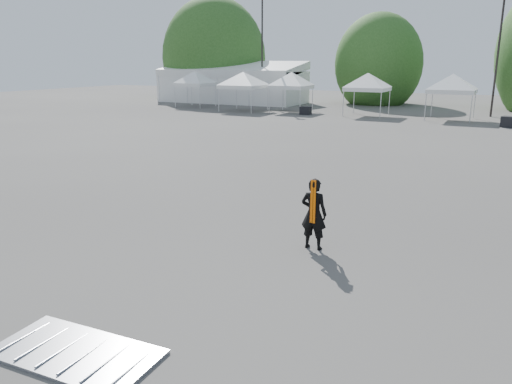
% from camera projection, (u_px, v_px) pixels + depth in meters
% --- Properties ---
extents(ground, '(120.00, 120.00, 0.00)m').
position_uv_depth(ground, '(300.00, 231.00, 12.81)').
color(ground, '#474442').
rests_on(ground, ground).
extents(marquee, '(15.00, 6.25, 4.23)m').
position_uv_depth(marquee, '(232.00, 83.00, 52.13)').
color(marquee, white).
rests_on(marquee, ground).
extents(light_pole_west, '(0.60, 0.25, 10.30)m').
position_uv_depth(light_pole_west, '(262.00, 45.00, 48.54)').
color(light_pole_west, black).
rests_on(light_pole_west, ground).
extents(light_pole_east, '(0.60, 0.25, 9.80)m').
position_uv_depth(light_pole_east, '(499.00, 43.00, 37.62)').
color(light_pole_east, black).
rests_on(light_pole_east, ground).
extents(tree_far_w, '(4.80, 4.80, 7.30)m').
position_uv_depth(tree_far_w, '(214.00, 58.00, 55.82)').
color(tree_far_w, '#382314').
rests_on(tree_far_w, ground).
extents(tree_mid_w, '(4.16, 4.16, 6.33)m').
position_uv_depth(tree_mid_w, '(378.00, 64.00, 49.76)').
color(tree_mid_w, '#382314').
rests_on(tree_mid_w, ground).
extents(tent_a, '(4.18, 4.18, 3.88)m').
position_uv_depth(tent_a, '(195.00, 74.00, 46.68)').
color(tent_a, silver).
rests_on(tent_a, ground).
extents(tent_b, '(4.75, 4.75, 3.88)m').
position_uv_depth(tent_b, '(243.00, 75.00, 42.80)').
color(tent_b, silver).
rests_on(tent_b, ground).
extents(tent_c, '(4.27, 4.27, 3.88)m').
position_uv_depth(tent_c, '(292.00, 75.00, 42.12)').
color(tent_c, silver).
rests_on(tent_c, ground).
extents(tent_d, '(4.43, 4.43, 3.88)m').
position_uv_depth(tent_d, '(368.00, 76.00, 39.13)').
color(tent_d, silver).
rests_on(tent_d, ground).
extents(tent_e, '(4.63, 4.63, 3.88)m').
position_uv_depth(tent_e, '(453.00, 78.00, 36.32)').
color(tent_e, silver).
rests_on(tent_e, ground).
extents(man, '(0.62, 0.41, 1.68)m').
position_uv_depth(man, '(314.00, 214.00, 11.43)').
color(man, black).
rests_on(man, ground).
extents(barrier_left, '(2.55, 1.36, 0.08)m').
position_uv_depth(barrier_left, '(76.00, 353.00, 7.40)').
color(barrier_left, '#A4A6AC').
rests_on(barrier_left, ground).
extents(crate_west, '(0.84, 0.66, 0.64)m').
position_uv_depth(crate_west, '(306.00, 111.00, 40.44)').
color(crate_west, black).
rests_on(crate_west, ground).
extents(crate_mid, '(1.10, 0.96, 0.72)m').
position_uv_depth(crate_mid, '(509.00, 122.00, 32.65)').
color(crate_mid, black).
rests_on(crate_mid, ground).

